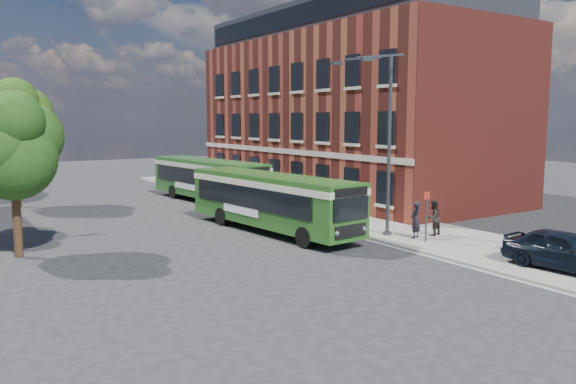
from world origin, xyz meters
TOP-DOWN VIEW (x-y plane):
  - ground at (0.00, 0.00)m, footprint 120.00×120.00m
  - pavement at (7.00, 8.00)m, footprint 6.00×48.00m
  - kerb_line at (3.95, 8.00)m, footprint 0.12×48.00m
  - brick_office at (14.00, 12.00)m, footprint 12.10×26.00m
  - street_lamp at (4.84, -2.00)m, footprint 2.96×2.38m
  - bus_stop_sign at (5.60, -4.20)m, footprint 0.35×0.08m
  - bus_front at (1.17, 2.55)m, footprint 3.70×12.07m
  - bus_rear at (2.96, 14.10)m, footprint 3.69×12.26m
  - parked_car at (6.31, -10.60)m, footprint 2.24×4.70m
  - pedestrian_a at (5.79, -3.33)m, footprint 0.76×0.62m
  - pedestrian_b at (7.00, -3.36)m, footprint 0.95×0.79m
  - tree_left at (-10.81, 3.71)m, footprint 4.21×4.00m
  - tree_right at (-8.76, 18.82)m, footprint 5.07×4.82m

SIDE VIEW (x-z plane):
  - ground at x=0.00m, z-range 0.00..0.00m
  - kerb_line at x=3.95m, z-range 0.00..0.01m
  - pavement at x=7.00m, z-range 0.00..0.15m
  - parked_car at x=6.31m, z-range 0.15..1.70m
  - pedestrian_b at x=7.00m, z-range 0.15..1.94m
  - pedestrian_a at x=5.79m, z-range 0.15..1.96m
  - bus_stop_sign at x=5.60m, z-range 0.25..2.77m
  - bus_front at x=1.17m, z-range 0.32..3.34m
  - bus_rear at x=2.96m, z-range 0.32..3.34m
  - street_lamp at x=4.84m, z-range 0.29..9.29m
  - tree_left at x=-10.81m, z-range 1.26..8.37m
  - tree_right at x=-8.76m, z-range 1.53..10.10m
  - brick_office at x=14.00m, z-range -0.13..14.07m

